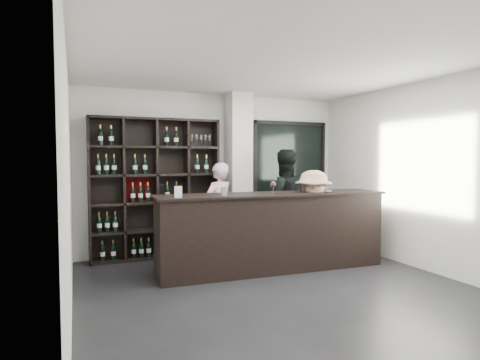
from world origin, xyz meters
name	(u,v)px	position (x,y,z in m)	size (l,w,h in m)	color
floor	(288,296)	(0.00, 0.00, -0.01)	(5.00, 5.50, 0.01)	black
wine_shelf	(156,188)	(-1.15, 2.57, 1.20)	(2.20, 0.35, 2.40)	black
structural_column	(239,173)	(0.35, 2.47, 1.45)	(0.40, 0.40, 2.90)	silver
glass_panel	(290,174)	(1.55, 2.69, 1.40)	(1.60, 0.08, 2.10)	black
tasting_counter	(273,232)	(0.35, 1.10, 0.60)	(3.59, 0.74, 1.19)	black
taster_pink	(219,210)	(-0.15, 2.17, 0.82)	(0.60, 0.39, 1.64)	#DFA9BA
taster_black	(284,203)	(0.95, 1.85, 0.94)	(0.91, 0.71, 1.87)	black
customer	(313,218)	(1.04, 1.05, 0.77)	(0.99, 0.57, 1.53)	tan
wine_glass	(273,187)	(0.35, 1.09, 1.29)	(0.09, 0.09, 0.20)	white
spit_cup	(224,191)	(-0.47, 1.02, 1.25)	(0.09, 0.09, 0.12)	#A1B8C6
napkin_stack	(327,191)	(1.32, 1.07, 1.20)	(0.11, 0.11, 0.02)	white
card_stand	(178,192)	(-1.14, 1.01, 1.26)	(0.10, 0.05, 0.15)	white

